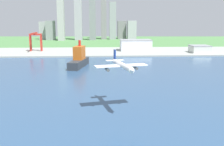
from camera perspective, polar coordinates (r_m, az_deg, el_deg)
name	(u,v)px	position (r m, az deg, el deg)	size (l,w,h in m)	color
ground_plane	(109,70)	(342.11, -0.65, 0.55)	(2400.00, 2400.00, 0.00)	#4B7E45
water_bay	(111,81)	(283.46, -0.16, -1.72)	(840.00, 360.00, 0.15)	#2D4C70
industrial_pier	(105,52)	(529.66, -1.47, 4.57)	(840.00, 140.00, 2.50)	#989D95
airplane_landing	(122,65)	(187.11, 2.14, 1.64)	(38.42, 44.72, 12.66)	white
container_barge	(79,59)	(369.10, -7.05, 2.87)	(25.95, 61.13, 35.80)	#2D3338
port_crane_red	(35,38)	(544.31, -15.97, 7.25)	(23.05, 43.84, 36.58)	#B72D23
warehouse_main	(136,45)	(539.35, 5.03, 5.94)	(61.32, 38.71, 21.57)	silver
warehouse_annex	(200,49)	(529.61, 18.13, 4.89)	(34.46, 32.64, 13.65)	silver
distant_skyline	(89,22)	(852.90, -5.00, 10.79)	(307.31, 82.72, 155.64)	#9D9DA2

